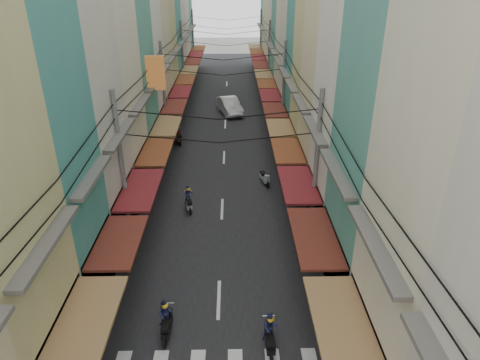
{
  "coord_description": "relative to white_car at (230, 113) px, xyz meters",
  "views": [
    {
      "loc": [
        0.66,
        -16.66,
        13.13
      ],
      "look_at": [
        1.08,
        5.26,
        2.34
      ],
      "focal_mm": 32.0,
      "sensor_mm": 36.0,
      "label": 1
    }
  ],
  "objects": [
    {
      "name": "pedestrians",
      "position": [
        -4.89,
        -22.38,
        1.05
      ],
      "size": [
        13.36,
        24.4,
        2.17
      ],
      "color": "#251F2A",
      "rests_on": "ground"
    },
    {
      "name": "sidewalk_left",
      "position": [
        -6.93,
        -5.41,
        0.03
      ],
      "size": [
        3.0,
        80.0,
        0.06
      ],
      "primitive_type": "cube",
      "color": "gray",
      "rests_on": "ground"
    },
    {
      "name": "bicycle",
      "position": [
        6.92,
        -28.37,
        0.0
      ],
      "size": [
        1.9,
        1.32,
        1.23
      ],
      "primitive_type": "imported",
      "rotation": [
        0.0,
        0.0,
        1.97
      ],
      "color": "black",
      "rests_on": "ground"
    },
    {
      "name": "market_umbrella",
      "position": [
        6.71,
        -26.17,
        2.16
      ],
      "size": [
        2.32,
        2.32,
        2.45
      ],
      "color": "#B2B2B7",
      "rests_on": "ground"
    },
    {
      "name": "parked_scooters",
      "position": [
        3.82,
        -30.33,
        0.46
      ],
      "size": [
        13.38,
        16.02,
        1.01
      ],
      "color": "black",
      "rests_on": "ground"
    },
    {
      "name": "traffic_sign",
      "position": [
        4.35,
        -29.85,
        2.13
      ],
      "size": [
        0.1,
        0.64,
        2.92
      ],
      "color": "slate",
      "rests_on": "ground"
    },
    {
      "name": "moving_scooters",
      "position": [
        -0.82,
        -19.11,
        0.51
      ],
      "size": [
        6.95,
        31.08,
        1.73
      ],
      "color": "black",
      "rests_on": "ground"
    },
    {
      "name": "building_row_right",
      "position": [
        7.49,
        -8.96,
        9.41
      ],
      "size": [
        7.8,
        68.98,
        22.59
      ],
      "color": "teal",
      "rests_on": "ground"
    },
    {
      "name": "road",
      "position": [
        -0.43,
        -5.41,
        0.01
      ],
      "size": [
        10.0,
        80.0,
        0.02
      ],
      "primitive_type": "cube",
      "color": "black",
      "rests_on": "ground"
    },
    {
      "name": "utility_poles",
      "position": [
        -0.43,
        -10.4,
        6.59
      ],
      "size": [
        10.2,
        66.13,
        8.2
      ],
      "color": "slate",
      "rests_on": "ground"
    },
    {
      "name": "building_row_left",
      "position": [
        -8.35,
        -8.85,
        9.78
      ],
      "size": [
        7.8,
        67.67,
        23.7
      ],
      "color": "silver",
      "rests_on": "ground"
    },
    {
      "name": "white_car",
      "position": [
        0.0,
        0.0,
        0.0
      ],
      "size": [
        6.0,
        3.62,
        1.98
      ],
      "primitive_type": "imported",
      "rotation": [
        0.0,
        0.0,
        0.27
      ],
      "color": "silver",
      "rests_on": "ground"
    },
    {
      "name": "sidewalk_right",
      "position": [
        6.07,
        -5.41,
        0.03
      ],
      "size": [
        3.0,
        80.0,
        0.06
      ],
      "primitive_type": "cube",
      "color": "gray",
      "rests_on": "ground"
    },
    {
      "name": "ground",
      "position": [
        -0.43,
        -25.41,
        0.0
      ],
      "size": [
        160.0,
        160.0,
        0.0
      ],
      "primitive_type": "plane",
      "color": "slate",
      "rests_on": "ground"
    }
  ]
}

